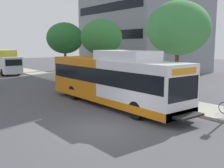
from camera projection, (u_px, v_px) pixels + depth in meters
ground_plane at (37, 101)px, 19.13m from camera, size 120.00×120.00×0.00m
sidewalk_curb at (129, 93)px, 21.81m from camera, size 3.00×56.00×0.14m
transit_bus at (113, 80)px, 17.69m from camera, size 2.58×12.25×3.65m
street_tree_near_stop at (178, 28)px, 18.22m from camera, size 4.31×4.31×6.80m
street_tree_mid_block at (101, 37)px, 25.30m from camera, size 3.93×3.93×6.24m
street_tree_far_block at (65, 38)px, 31.21m from camera, size 4.23×4.23×6.40m
box_truck_background at (5, 61)px, 36.38m from camera, size 2.32×7.01×3.25m
lattice_comm_tower at (104, 17)px, 49.17m from camera, size 1.10×1.10×26.91m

